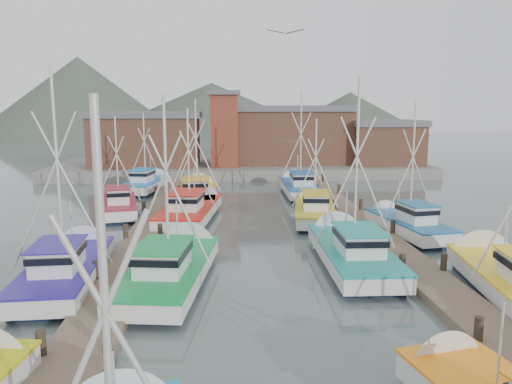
{
  "coord_description": "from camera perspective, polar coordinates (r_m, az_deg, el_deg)",
  "views": [
    {
      "loc": [
        -2.38,
        -23.81,
        8.0
      ],
      "look_at": [
        -0.18,
        7.47,
        2.6
      ],
      "focal_mm": 35.0,
      "sensor_mm": 36.0,
      "label": 1
    }
  ],
  "objects": [
    {
      "name": "lookout_tower",
      "position": [
        56.86,
        -3.68,
        7.28
      ],
      "size": [
        3.6,
        3.6,
        8.5
      ],
      "color": "brown",
      "rests_on": "quay"
    },
    {
      "name": "boat_8",
      "position": [
        36.23,
        -7.35,
        -1.97
      ],
      "size": [
        4.55,
        10.57,
        8.84
      ],
      "rotation": [
        0.0,
        0.0,
        -0.14
      ],
      "color": "black",
      "rests_on": "ground"
    },
    {
      "name": "boat_10",
      "position": [
        38.78,
        -15.39,
        -1.47
      ],
      "size": [
        3.89,
        8.25,
        7.89
      ],
      "rotation": [
        0.0,
        0.0,
        0.2
      ],
      "color": "black",
      "rests_on": "ground"
    },
    {
      "name": "boat_14",
      "position": [
        48.95,
        -12.23,
        0.95
      ],
      "size": [
        4.09,
        8.86,
        8.14
      ],
      "rotation": [
        0.0,
        0.0,
        -0.18
      ],
      "color": "black",
      "rests_on": "ground"
    },
    {
      "name": "boat_6",
      "position": [
        24.74,
        -20.63,
        -8.06
      ],
      "size": [
        4.28,
        9.38,
        10.57
      ],
      "rotation": [
        0.0,
        0.0,
        0.05
      ],
      "color": "black",
      "rests_on": "ground"
    },
    {
      "name": "boat_9",
      "position": [
        35.8,
        6.68,
        -2.1
      ],
      "size": [
        3.89,
        8.97,
        7.9
      ],
      "rotation": [
        0.0,
        0.0,
        -0.15
      ],
      "color": "black",
      "rests_on": "ground"
    },
    {
      "name": "boat_11",
      "position": [
        32.91,
        16.58,
        -3.49
      ],
      "size": [
        3.64,
        8.27,
        8.91
      ],
      "rotation": [
        0.0,
        0.0,
        0.16
      ],
      "color": "black",
      "rests_on": "ground"
    },
    {
      "name": "shed_right",
      "position": [
        61.11,
        14.54,
        5.55
      ],
      "size": [
        8.48,
        6.36,
        5.2
      ],
      "color": "brown",
      "rests_on": "quay"
    },
    {
      "name": "boat_13",
      "position": [
        46.1,
        4.94,
        0.6
      ],
      "size": [
        4.06,
        9.45,
        10.17
      ],
      "rotation": [
        0.0,
        0.0,
        -0.01
      ],
      "color": "black",
      "rests_on": "ground"
    },
    {
      "name": "dock_right",
      "position": [
        30.4,
        14.15,
        -5.38
      ],
      "size": [
        2.3,
        46.0,
        1.5
      ],
      "color": "brown",
      "rests_on": "ground"
    },
    {
      "name": "quay",
      "position": [
        61.3,
        -1.78,
        2.83
      ],
      "size": [
        44.0,
        16.0,
        1.2
      ],
      "primitive_type": "cube",
      "color": "gray",
      "rests_on": "ground"
    },
    {
      "name": "ground",
      "position": [
        25.23,
        1.61,
        -8.72
      ],
      "size": [
        260.0,
        260.0,
        0.0
      ],
      "primitive_type": "plane",
      "color": "#455350",
      "rests_on": "ground"
    },
    {
      "name": "boat_5",
      "position": [
        26.24,
        10.69,
        -6.59
      ],
      "size": [
        4.15,
        9.96,
        10.31
      ],
      "rotation": [
        0.0,
        0.0,
        -0.02
      ],
      "color": "black",
      "rests_on": "ground"
    },
    {
      "name": "distant_hills",
      "position": [
        146.98,
        -8.13,
        6.55
      ],
      "size": [
        175.0,
        140.0,
        42.0
      ],
      "color": "#454F41",
      "rests_on": "ground"
    },
    {
      "name": "dock_left",
      "position": [
        29.29,
        -13.03,
        -5.91
      ],
      "size": [
        2.3,
        46.0,
        1.5
      ],
      "color": "brown",
      "rests_on": "ground"
    },
    {
      "name": "gull_near",
      "position": [
        21.42,
        3.31,
        17.78
      ],
      "size": [
        1.55,
        0.65,
        0.24
      ],
      "rotation": [
        0.0,
        0.0,
        -0.26
      ],
      "color": "gray",
      "rests_on": "ground"
    },
    {
      "name": "shed_center",
      "position": [
        61.47,
        3.83,
        6.66
      ],
      "size": [
        14.84,
        9.54,
        6.9
      ],
      "color": "brown",
      "rests_on": "quay"
    },
    {
      "name": "shed_left",
      "position": [
        59.55,
        -12.42,
        6.02
      ],
      "size": [
        12.72,
        8.48,
        6.2
      ],
      "color": "brown",
      "rests_on": "quay"
    },
    {
      "name": "gull_far",
      "position": [
        30.7,
        4.08,
        5.86
      ],
      "size": [
        1.55,
        0.62,
        0.24
      ],
      "rotation": [
        0.0,
        0.0,
        -0.08
      ],
      "color": "gray",
      "rests_on": "ground"
    },
    {
      "name": "boat_12",
      "position": [
        42.54,
        -6.7,
        -0.2
      ],
      "size": [
        3.86,
        9.9,
        9.47
      ],
      "rotation": [
        0.0,
        0.0,
        -0.0
      ],
      "color": "black",
      "rests_on": "ground"
    },
    {
      "name": "boat_4",
      "position": [
        23.51,
        -9.48,
        -8.5
      ],
      "size": [
        4.36,
        10.22,
        9.39
      ],
      "rotation": [
        0.0,
        0.0,
        -0.14
      ],
      "color": "black",
      "rests_on": "ground"
    }
  ]
}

